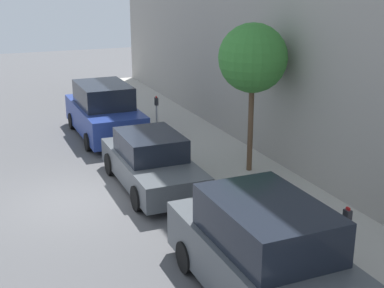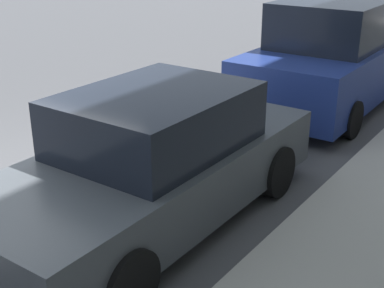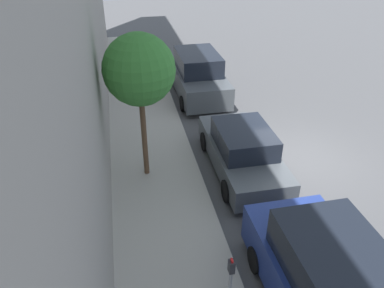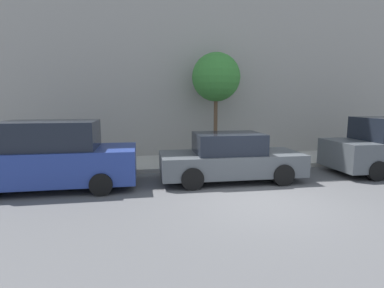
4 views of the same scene
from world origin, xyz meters
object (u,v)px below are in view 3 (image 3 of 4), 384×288
Objects in this scene: parked_sedan_second at (242,151)px; parking_meter_far at (231,278)px; parked_suv_nearest at (198,76)px; parking_meter_near at (160,75)px; street_tree at (139,70)px.

parked_sedan_second is 3.38× the size of parking_meter_far.
parked_suv_nearest is 3.62× the size of parking_meter_far.
parking_meter_near is (1.80, -6.22, 0.33)m from parked_sedan_second.
parked_suv_nearest is at bearing -88.95° from parked_sedan_second.
street_tree is at bearing -76.55° from parking_meter_far.
parking_meter_near is at bearing -3.11° from parked_suv_nearest.
parked_suv_nearest is at bearing -98.81° from parking_meter_far.
parked_suv_nearest reaches higher than parking_meter_near.
parked_sedan_second is (-0.11, 6.13, -0.21)m from parked_suv_nearest.
parking_meter_far is (1.69, 10.89, 0.04)m from parked_suv_nearest.
parked_sedan_second is at bearing 91.05° from parked_suv_nearest.
street_tree is (3.00, -0.24, 2.77)m from parked_sedan_second.
parking_meter_near is (1.69, -0.09, 0.12)m from parked_suv_nearest.
parking_meter_near is at bearing -73.85° from parked_sedan_second.
parked_suv_nearest is 1.11× the size of street_tree.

